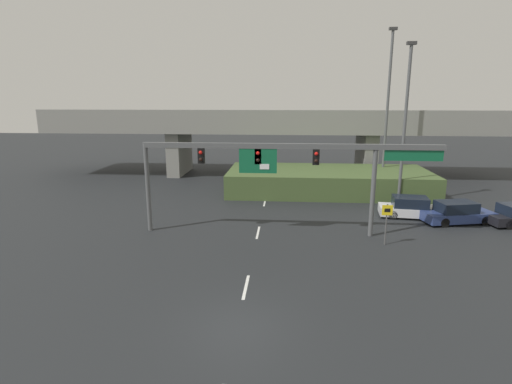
{
  "coord_description": "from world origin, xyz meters",
  "views": [
    {
      "loc": [
        1.76,
        -13.42,
        8.36
      ],
      "look_at": [
        0.0,
        9.01,
        3.05
      ],
      "focal_mm": 28.0,
      "sensor_mm": 36.0,
      "label": 1
    }
  ],
  "objects_px": {
    "signal_gantry": "(282,160)",
    "parked_sedan_mid_right": "(457,213)",
    "highway_light_pole_near": "(405,122)",
    "speed_limit_sign": "(387,219)",
    "highway_light_pole_far": "(387,107)",
    "parked_sedan_near_right": "(411,208)"
  },
  "relations": [
    {
      "from": "signal_gantry",
      "to": "highway_light_pole_near",
      "type": "relative_size",
      "value": 1.46
    },
    {
      "from": "signal_gantry",
      "to": "highway_light_pole_far",
      "type": "xyz_separation_m",
      "value": [
        9.38,
        13.97,
        2.87
      ]
    },
    {
      "from": "speed_limit_sign",
      "to": "highway_light_pole_near",
      "type": "xyz_separation_m",
      "value": [
        3.26,
        9.51,
        4.99
      ]
    },
    {
      "from": "signal_gantry",
      "to": "parked_sedan_mid_right",
      "type": "bearing_deg",
      "value": 14.92
    },
    {
      "from": "speed_limit_sign",
      "to": "highway_light_pole_far",
      "type": "height_order",
      "value": "highway_light_pole_far"
    },
    {
      "from": "parked_sedan_mid_right",
      "to": "parked_sedan_near_right",
      "type": "bearing_deg",
      "value": 143.9
    },
    {
      "from": "highway_light_pole_near",
      "to": "parked_sedan_near_right",
      "type": "relative_size",
      "value": 2.63
    },
    {
      "from": "speed_limit_sign",
      "to": "highway_light_pole_far",
      "type": "relative_size",
      "value": 0.17
    },
    {
      "from": "highway_light_pole_near",
      "to": "speed_limit_sign",
      "type": "bearing_deg",
      "value": -108.92
    },
    {
      "from": "speed_limit_sign",
      "to": "highway_light_pole_near",
      "type": "relative_size",
      "value": 0.2
    },
    {
      "from": "highway_light_pole_near",
      "to": "highway_light_pole_far",
      "type": "distance_m",
      "value": 6.05
    },
    {
      "from": "speed_limit_sign",
      "to": "parked_sedan_mid_right",
      "type": "distance_m",
      "value": 7.61
    },
    {
      "from": "parked_sedan_near_right",
      "to": "parked_sedan_mid_right",
      "type": "relative_size",
      "value": 0.93
    },
    {
      "from": "highway_light_pole_near",
      "to": "highway_light_pole_far",
      "type": "relative_size",
      "value": 0.86
    },
    {
      "from": "highway_light_pole_far",
      "to": "signal_gantry",
      "type": "bearing_deg",
      "value": -123.89
    },
    {
      "from": "speed_limit_sign",
      "to": "parked_sedan_mid_right",
      "type": "xyz_separation_m",
      "value": [
        5.9,
        4.72,
        -0.91
      ]
    },
    {
      "from": "highway_light_pole_near",
      "to": "parked_sedan_mid_right",
      "type": "relative_size",
      "value": 2.46
    },
    {
      "from": "parked_sedan_near_right",
      "to": "highway_light_pole_far",
      "type": "bearing_deg",
      "value": 95.94
    },
    {
      "from": "parked_sedan_near_right",
      "to": "parked_sedan_mid_right",
      "type": "bearing_deg",
      "value": -16.45
    },
    {
      "from": "signal_gantry",
      "to": "highway_light_pole_near",
      "type": "bearing_deg",
      "value": 40.47
    },
    {
      "from": "signal_gantry",
      "to": "highway_light_pole_far",
      "type": "distance_m",
      "value": 17.07
    },
    {
      "from": "parked_sedan_mid_right",
      "to": "speed_limit_sign",
      "type": "bearing_deg",
      "value": -154.55
    }
  ]
}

